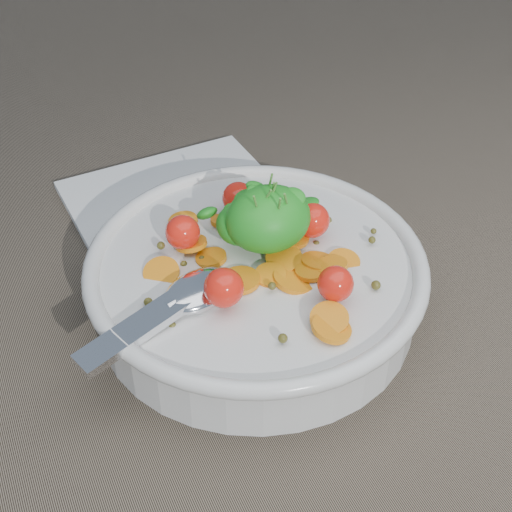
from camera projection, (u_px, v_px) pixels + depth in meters
name	position (u px, v px, depth m)	size (l,w,h in m)	color
ground	(269.00, 320.00, 0.51)	(6.00, 6.00, 0.00)	#716250
bowl	(256.00, 279.00, 0.50)	(0.26, 0.24, 0.10)	silver
napkin	(179.00, 203.00, 0.61)	(0.18, 0.15, 0.01)	white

